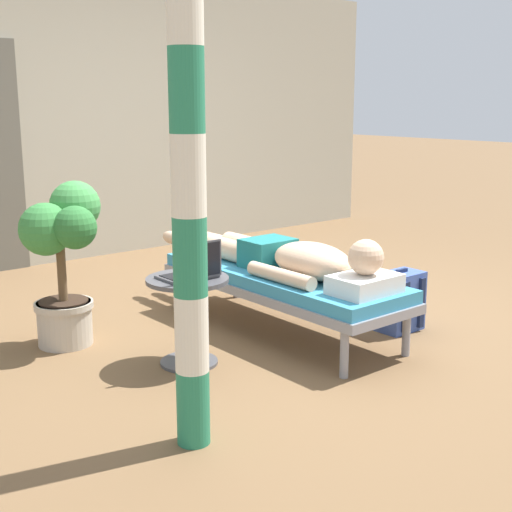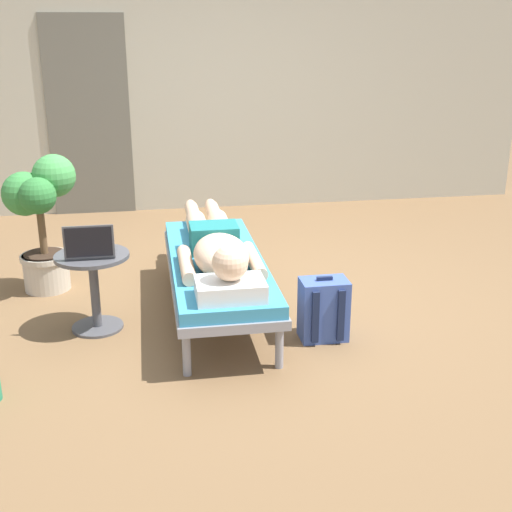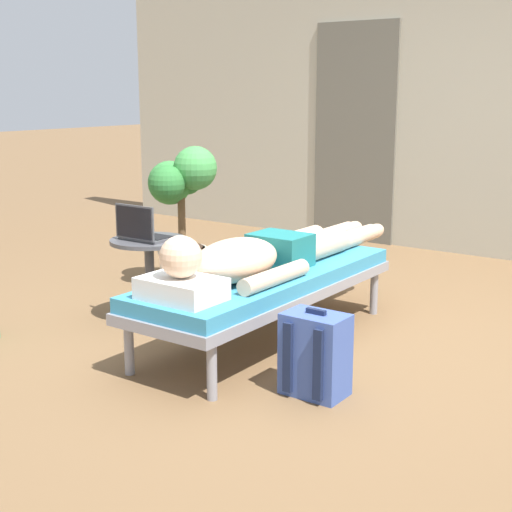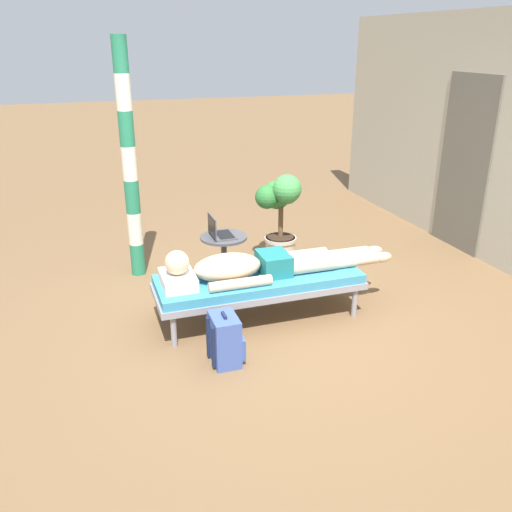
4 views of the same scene
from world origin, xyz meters
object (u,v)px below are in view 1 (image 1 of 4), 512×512
(lounge_chair, at_px, (281,281))
(backpack, at_px, (400,302))
(porch_post, at_px, (188,175))
(potted_plant, at_px, (63,250))
(side_table, at_px, (188,306))
(person_reclining, at_px, (287,257))
(laptop, at_px, (192,269))

(lounge_chair, height_order, backpack, backpack)
(lounge_chair, bearing_deg, porch_post, -145.62)
(backpack, xyz_separation_m, potted_plant, (-1.85, 1.15, 0.42))
(side_table, xyz_separation_m, backpack, (1.45, -0.39, -0.16))
(lounge_chair, height_order, person_reclining, person_reclining)
(backpack, bearing_deg, laptop, 166.87)
(backpack, height_order, porch_post, porch_post)
(person_reclining, bearing_deg, porch_post, -147.09)
(backpack, height_order, potted_plant, potted_plant)
(lounge_chair, xyz_separation_m, potted_plant, (-1.23, 0.66, 0.27))
(person_reclining, bearing_deg, side_table, -176.36)
(person_reclining, height_order, potted_plant, potted_plant)
(person_reclining, xyz_separation_m, side_table, (-0.82, -0.05, -0.16))
(lounge_chair, xyz_separation_m, backpack, (0.63, -0.49, -0.15))
(backpack, relative_size, potted_plant, 0.41)
(potted_plant, relative_size, porch_post, 0.43)
(person_reclining, xyz_separation_m, porch_post, (-1.36, -0.88, 0.70))
(lounge_chair, height_order, potted_plant, potted_plant)
(person_reclining, height_order, backpack, person_reclining)
(lounge_chair, bearing_deg, person_reclining, -90.00)
(person_reclining, distance_m, side_table, 0.84)
(laptop, xyz_separation_m, backpack, (1.45, -0.34, -0.39))
(laptop, bearing_deg, porch_post, -124.77)
(side_table, relative_size, laptop, 1.69)
(lounge_chair, relative_size, backpack, 4.41)
(side_table, xyz_separation_m, potted_plant, (-0.41, 0.76, 0.26))
(person_reclining, xyz_separation_m, potted_plant, (-1.23, 0.71, 0.10))
(porch_post, bearing_deg, backpack, 12.41)
(lounge_chair, distance_m, potted_plant, 1.42)
(side_table, height_order, laptop, laptop)
(lounge_chair, bearing_deg, potted_plant, 151.60)
(potted_plant, distance_m, porch_post, 1.70)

